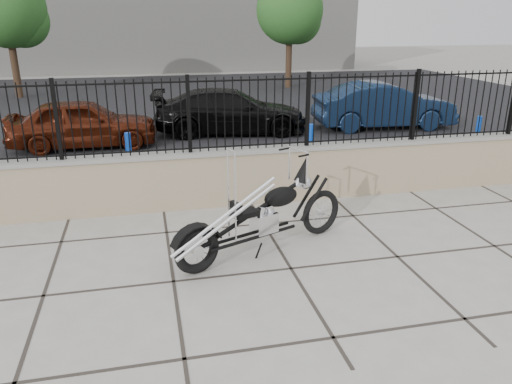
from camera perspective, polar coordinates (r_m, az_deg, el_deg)
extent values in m
plane|color=#99968E|center=(6.51, 4.01, -8.73)|extent=(90.00, 90.00, 0.00)
plane|color=black|center=(18.32, -7.37, 9.69)|extent=(30.00, 30.00, 0.00)
cube|color=gray|center=(8.56, -0.69, 1.86)|extent=(14.00, 0.36, 0.96)
cube|color=black|center=(8.30, -0.72, 8.99)|extent=(14.00, 0.08, 1.20)
imported|color=#46160A|center=(12.98, -19.15, 7.45)|extent=(3.54, 1.48, 1.20)
imported|color=black|center=(13.83, -2.94, 9.19)|extent=(4.34, 2.20, 1.21)
imported|color=#0F1F39|center=(14.92, 14.40, 9.55)|extent=(4.04, 1.68, 1.30)
cylinder|color=#0C3CC0|center=(10.04, -14.27, 3.92)|extent=(0.14, 0.14, 0.96)
cylinder|color=#0B2BB1|center=(10.61, 6.24, 5.20)|extent=(0.14, 0.14, 0.95)
cylinder|color=#0B4CAD|center=(12.63, 23.95, 5.88)|extent=(0.13, 0.13, 0.92)
cylinder|color=#382619|center=(22.18, -25.90, 13.24)|extent=(0.28, 0.28, 2.75)
sphere|color=#2E6927|center=(22.12, -26.74, 18.64)|extent=(2.93, 2.93, 2.93)
cylinder|color=#382619|center=(23.09, 3.76, 15.22)|extent=(0.27, 0.27, 2.72)
sphere|color=#40732B|center=(23.03, 3.89, 20.40)|extent=(2.90, 2.90, 2.90)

